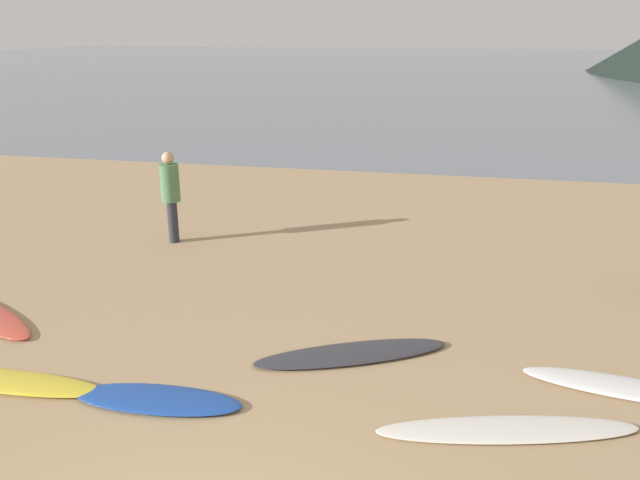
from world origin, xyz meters
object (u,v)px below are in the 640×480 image
at_px(surfboard_6, 628,388).
at_px(person_2, 170,190).
at_px(surfboard_5, 508,429).
at_px(surfboard_2, 11,382).
at_px(surfboard_4, 352,353).
at_px(surfboard_3, 157,399).

relative_size(surfboard_6, person_2, 1.31).
height_order(surfboard_5, surfboard_6, surfboard_6).
relative_size(surfboard_2, surfboard_4, 0.94).
xyz_separation_m(surfboard_3, person_2, (-2.06, 5.04, 0.98)).
xyz_separation_m(surfboard_4, person_2, (-3.98, 3.61, 0.98)).
height_order(surfboard_4, person_2, person_2).
distance_m(surfboard_4, surfboard_6, 3.17).
distance_m(surfboard_2, surfboard_6, 7.00).
distance_m(surfboard_2, surfboard_5, 5.51).
distance_m(surfboard_2, surfboard_3, 1.79).
relative_size(surfboard_4, surfboard_5, 0.92).
distance_m(surfboard_5, person_2, 7.58).
bearing_deg(surfboard_2, surfboard_4, 20.76).
distance_m(surfboard_5, surfboard_6, 1.74).
bearing_deg(person_2, surfboard_4, -20.62).
xyz_separation_m(surfboard_2, surfboard_6, (6.88, 1.29, -0.00)).
xyz_separation_m(surfboard_2, person_2, (-0.27, 5.06, 0.98)).
height_order(surfboard_3, person_2, person_2).
bearing_deg(surfboard_4, surfboard_5, -58.46).
height_order(surfboard_2, surfboard_5, surfboard_2).
bearing_deg(surfboard_6, surfboard_2, -160.75).
bearing_deg(surfboard_4, surfboard_6, -27.26).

